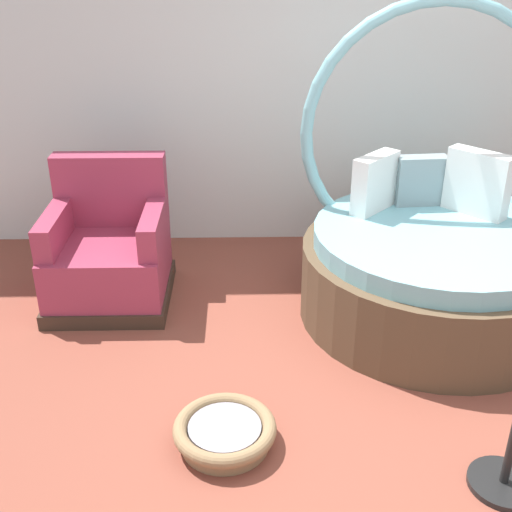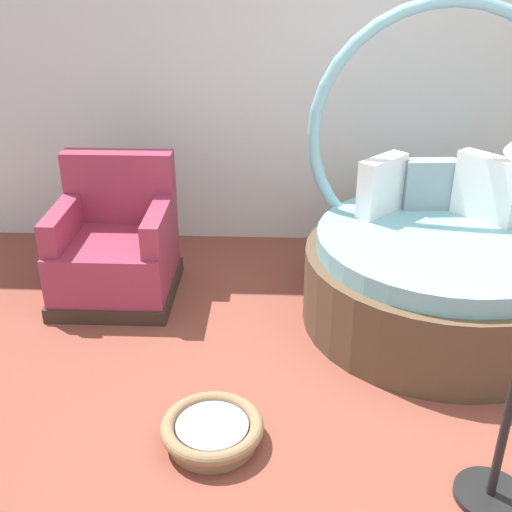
# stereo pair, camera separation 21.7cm
# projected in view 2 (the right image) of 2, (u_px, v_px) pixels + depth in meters

# --- Properties ---
(ground_plane) EXTENTS (8.00, 8.00, 0.02)m
(ground_plane) POSITION_uv_depth(u_px,v_px,m) (408.00, 442.00, 3.19)
(ground_plane) COLOR brown
(back_wall) EXTENTS (8.00, 0.12, 3.01)m
(back_wall) POSITION_uv_depth(u_px,v_px,m) (374.00, 49.00, 4.70)
(back_wall) COLOR silver
(back_wall) RESTS_ON ground_plane
(round_daybed) EXTENTS (1.71, 1.71, 1.95)m
(round_daybed) POSITION_uv_depth(u_px,v_px,m) (439.00, 261.00, 4.07)
(round_daybed) COLOR brown
(round_daybed) RESTS_ON ground_plane
(red_armchair) EXTENTS (0.80, 0.80, 0.94)m
(red_armchair) POSITION_uv_depth(u_px,v_px,m) (116.00, 249.00, 4.39)
(red_armchair) COLOR #38281E
(red_armchair) RESTS_ON ground_plane
(pet_basket) EXTENTS (0.51, 0.51, 0.13)m
(pet_basket) POSITION_uv_depth(u_px,v_px,m) (212.00, 430.00, 3.15)
(pet_basket) COLOR #8E704C
(pet_basket) RESTS_ON ground_plane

